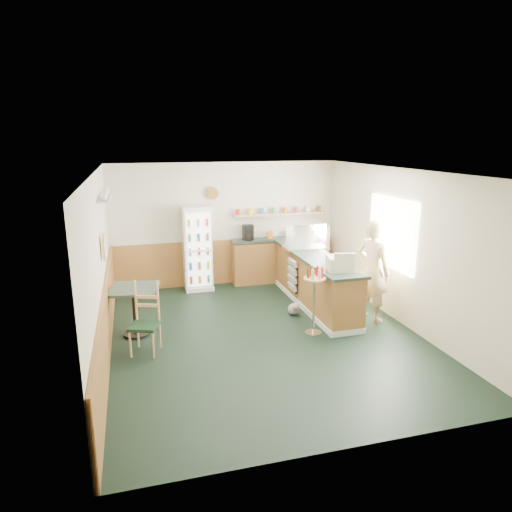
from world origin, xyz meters
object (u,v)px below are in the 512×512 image
object	(u,v)px
cash_register	(340,264)
condiment_stand	(314,292)
display_case	(306,238)
shopkeeper	(373,271)
cafe_chair	(144,315)
drinks_fridge	(198,248)
cafe_table	(135,302)

from	to	relation	value
cash_register	condiment_stand	xyz separation A→B (m)	(-0.53, -0.20, -0.39)
display_case	shopkeeper	xyz separation A→B (m)	(0.70, -1.47, -0.34)
cafe_chair	drinks_fridge	bearing A→B (deg)	85.83
condiment_stand	cafe_chair	bearing A→B (deg)	177.92
drinks_fridge	display_case	xyz separation A→B (m)	(2.04, -1.11, 0.35)
drinks_fridge	cafe_table	bearing A→B (deg)	-122.22
cash_register	shopkeeper	world-z (taller)	shopkeeper
drinks_fridge	display_case	distance (m)	2.35
drinks_fridge	cash_register	distance (m)	3.38
condiment_stand	cafe_table	bearing A→B (deg)	165.92
cash_register	shopkeeper	distance (m)	0.74
drinks_fridge	cafe_table	size ratio (longest dim) A/B	2.04
cafe_table	display_case	bearing A→B (deg)	17.18
shopkeeper	drinks_fridge	bearing A→B (deg)	23.46
shopkeeper	cafe_table	distance (m)	4.14
display_case	cafe_chair	bearing A→B (deg)	-152.95
drinks_fridge	shopkeeper	size ratio (longest dim) A/B	0.98
condiment_stand	cafe_table	xyz separation A→B (m)	(-2.87, 0.72, -0.15)
cash_register	shopkeeper	size ratio (longest dim) A/B	0.23
condiment_stand	cafe_chair	distance (m)	2.75
cafe_table	cash_register	bearing A→B (deg)	-8.70
drinks_fridge	condiment_stand	size ratio (longest dim) A/B	1.58
display_case	shopkeeper	size ratio (longest dim) A/B	0.47
cash_register	cafe_chair	xyz separation A→B (m)	(-3.27, -0.10, -0.56)
shopkeeper	cafe_table	xyz separation A→B (m)	(-4.10, 0.42, -0.33)
display_case	cash_register	distance (m)	1.58
cash_register	condiment_stand	size ratio (longest dim) A/B	0.37
drinks_fridge	cash_register	size ratio (longest dim) A/B	4.24
drinks_fridge	condiment_stand	bearing A→B (deg)	-62.39
display_case	cafe_chair	distance (m)	3.74
cash_register	cafe_chair	size ratio (longest dim) A/B	0.39
drinks_fridge	cafe_table	world-z (taller)	drinks_fridge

